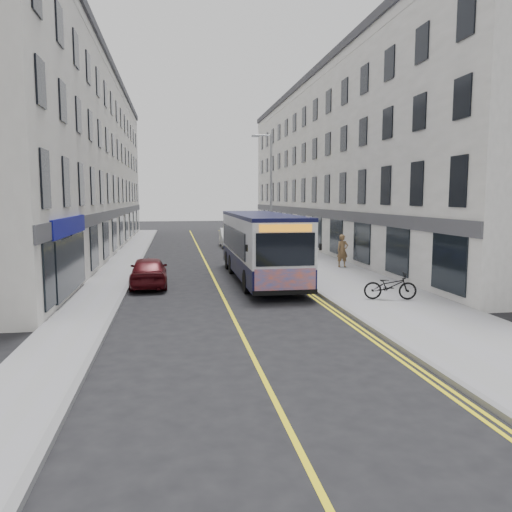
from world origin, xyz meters
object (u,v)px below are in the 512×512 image
object	(u,v)px
bicycle	(390,286)
pedestrian_near	(343,251)
car_white	(230,237)
city_bus	(260,244)
streetlamp	(270,192)
car_maroon	(149,271)
pedestrian_far	(312,245)

from	to	relation	value
bicycle	pedestrian_near	size ratio (longest dim) A/B	1.09
car_white	city_bus	bearing A→B (deg)	-90.15
pedestrian_near	bicycle	bearing A→B (deg)	-103.20
streetlamp	bicycle	distance (m)	14.39
streetlamp	car_maroon	distance (m)	11.92
bicycle	pedestrian_near	distance (m)	9.08
bicycle	car_maroon	bearing A→B (deg)	74.59
bicycle	car_white	distance (m)	23.32
city_bus	car_maroon	distance (m)	5.50
bicycle	pedestrian_near	bearing A→B (deg)	5.31
pedestrian_far	streetlamp	bearing A→B (deg)	161.43
pedestrian_far	car_maroon	xyz separation A→B (m)	(-10.11, -8.91, -0.20)
streetlamp	bicycle	xyz separation A→B (m)	(2.06, -13.74, -3.74)
pedestrian_near	city_bus	bearing A→B (deg)	-156.14
car_white	car_maroon	world-z (taller)	car_white
pedestrian_near	car_maroon	size ratio (longest dim) A/B	0.45
pedestrian_far	car_white	world-z (taller)	pedestrian_far
car_white	car_maroon	distance (m)	18.91
streetlamp	bicycle	bearing A→B (deg)	-81.47
bicycle	car_maroon	xyz separation A→B (m)	(-9.30, 5.02, 0.05)
bicycle	pedestrian_far	world-z (taller)	pedestrian_far
pedestrian_far	car_maroon	distance (m)	13.48
pedestrian_near	car_maroon	distance (m)	11.24
streetlamp	city_bus	size ratio (longest dim) A/B	0.72
streetlamp	city_bus	distance (m)	8.36
streetlamp	car_maroon	bearing A→B (deg)	-129.72
streetlamp	pedestrian_near	world-z (taller)	streetlamp
bicycle	pedestrian_near	xyz separation A→B (m)	(1.20, 8.99, 0.39)
pedestrian_near	streetlamp	bearing A→B (deg)	118.92
pedestrian_near	car_white	size ratio (longest dim) A/B	0.40
streetlamp	pedestrian_far	bearing A→B (deg)	3.87
car_maroon	streetlamp	bearing A→B (deg)	-131.09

